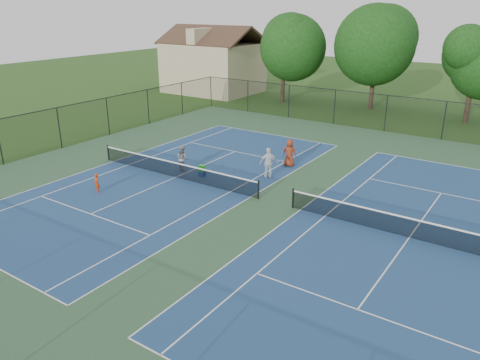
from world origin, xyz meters
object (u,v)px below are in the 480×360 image
Objects in this scene: tree_back_c at (476,59)px; ball_crate at (202,174)px; bystander_a at (269,163)px; ball_hopper at (202,168)px; instructor at (182,159)px; child_player at (97,183)px; tree_back_a at (284,44)px; tree_back_b at (377,41)px; bystander_c at (289,153)px; clapboard_house at (213,65)px.

tree_back_c is 21.73× the size of ball_crate.
bystander_a is 4.12m from ball_crate.
ball_hopper is (0.00, 0.00, 0.36)m from ball_crate.
child_player is at bearing 84.65° from instructor.
tree_back_a is 23.27× the size of ball_hopper.
ball_crate is (-10.76, -23.94, -5.32)m from tree_back_c.
tree_back_a reaches higher than instructor.
instructor is (-12.44, -23.79, -4.67)m from tree_back_c.
tree_back_b is 23.58m from bystander_a.
bystander_c is at bearing -85.17° from tree_back_b.
tree_back_b reaches higher than bystander_c.
tree_back_c is 26.71m from ball_hopper.
child_player is at bearing 34.91° from bystander_c.
tree_back_b is at bearing -106.16° from bystander_c.
ball_hopper is at bearing 32.60° from bystander_c.
tree_back_a is 5.09× the size of bystander_c.
tree_back_c is 7.69× the size of child_player.
tree_back_b is 25.95× the size of ball_crate.
child_player is (-14.05, -29.23, -4.93)m from tree_back_c.
tree_back_a is 18.04m from tree_back_c.
clapboard_house is 27.46× the size of ball_hopper.
instructor reaches higher than ball_crate.
bystander_c is (0.02, 2.59, -0.04)m from bystander_a.
bystander_a is at bearing -46.53° from clapboard_house.
tree_back_c is at bearing 0.00° from clapboard_house.
bystander_c is (10.71, -18.23, -5.14)m from tree_back_a.
tree_back_b is 25.50× the size of ball_hopper.
clapboard_house is 28.35m from bystander_c.
ball_hopper is at bearing 71.94° from child_player.
child_player is at bearing -99.49° from tree_back_b.
clapboard_house is at bearing 129.37° from child_player.
tree_back_b is 9.18× the size of child_player.
child_player is (3.95, -28.23, -5.49)m from tree_back_a.
tree_back_a reaches higher than child_player.
tree_back_b is 5.57× the size of bystander_c.
ball_crate is (3.29, 5.29, -0.38)m from child_player.
ball_hopper is at bearing -7.81° from bystander_a.
clapboard_house is (-19.00, -1.00, -3.50)m from tree_back_b.
tree_back_a is at bearing 111.82° from child_player.
tree_back_a is 1.09× the size of tree_back_c.
instructor reaches higher than child_player.
instructor is (-3.44, -24.79, -5.79)m from tree_back_b.
instructor is at bearing 20.51° from bystander_c.
tree_back_b is 25.69m from instructor.
bystander_a is at bearing -62.82° from tree_back_a.
clapboard_house is 28.52m from instructor.
tree_back_c is (18.00, 1.00, -0.56)m from tree_back_a.
instructor reaches higher than ball_hopper.
tree_back_a is 0.85× the size of clapboard_house.
tree_back_c is at bearing -6.34° from tree_back_b.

